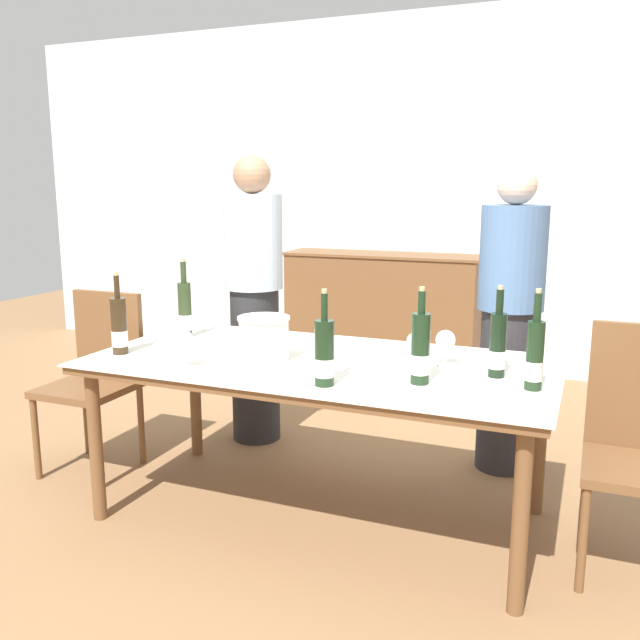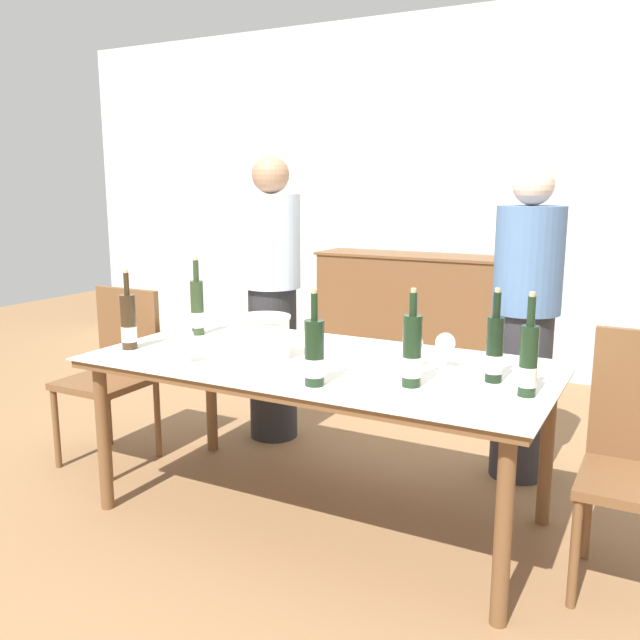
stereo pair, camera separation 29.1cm
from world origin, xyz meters
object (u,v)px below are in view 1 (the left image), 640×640
Objects in this scene: wine_glass_2 at (184,341)px; wine_glass_1 at (415,343)px; wine_glass_0 at (446,341)px; wine_bottle_1 at (498,346)px; wine_bottle_3 at (324,354)px; wine_glass_3 at (247,323)px; wine_bottle_0 at (535,356)px; person_host at (254,301)px; wine_bottle_4 at (185,311)px; sideboard_cabinet at (382,312)px; ice_bucket at (264,337)px; chair_left_end at (98,369)px; person_guest_left at (509,322)px; wine_bottle_2 at (119,327)px; dining_table at (320,374)px; wine_bottle_5 at (420,350)px.

wine_glass_1 is at bearing 25.61° from wine_glass_2.
wine_glass_0 is at bearing 24.41° from wine_glass_2.
wine_bottle_1 is 0.70m from wine_bottle_3.
wine_bottle_0 is at bearing -12.15° from wine_glass_3.
wine_glass_2 is 0.10× the size of person_host.
wine_glass_1 is (1.19, -0.07, -0.04)m from wine_bottle_4.
wine_glass_0 is at bearing 52.16° from wine_bottle_3.
ice_bucket is (0.26, -2.60, 0.36)m from sideboard_cabinet.
person_host reaches higher than wine_bottle_3.
person_host is at bearing 48.93° from chair_left_end.
wine_glass_3 is at bearing -150.20° from person_guest_left.
wine_glass_3 is (-0.86, 0.10, 0.00)m from wine_glass_1.
wine_bottle_2 reaches higher than wine_glass_3.
wine_glass_2 is at bearing -170.52° from wine_bottle_0.
dining_table is 0.92m from wine_bottle_0.
wine_bottle_1 is 0.33m from wine_bottle_5.
wine_bottle_0 is 1.03× the size of wine_bottle_3.
wine_bottle_1 is at bearing -4.97° from wine_bottle_4.
ice_bucket is 1.62× the size of wine_glass_3.
wine_bottle_1 is 2.30× the size of wine_glass_2.
person_guest_left reaches higher than wine_bottle_3.
wine_glass_2 is 0.10× the size of person_guest_left.
wine_bottle_4 is at bearing 165.10° from wine_bottle_5.
wine_glass_2 is (0.40, -0.09, -0.01)m from wine_bottle_2.
person_guest_left is at bearing 45.86° from ice_bucket.
person_guest_left is at bearing 34.75° from wine_bottle_2.
wine_bottle_5 is at bearing -168.57° from wine_bottle_0.
ice_bucket is 0.65m from wine_glass_1.
wine_glass_0 is at bearing -103.45° from person_guest_left.
dining_table is 5.05× the size of wine_bottle_4.
wine_bottle_5 reaches higher than wine_bottle_3.
chair_left_end is at bearing 170.84° from ice_bucket.
wine_bottle_3 is 1.40m from person_host.
person_host is (-0.87, 1.09, -0.03)m from wine_bottle_3.
ice_bucket is 0.37m from wine_glass_3.
person_guest_left reaches higher than wine_glass_3.
wine_bottle_3 is at bearing -148.08° from wine_bottle_1.
person_host is (-0.24, 1.08, -0.02)m from wine_glass_2.
chair_left_end is (-0.41, 0.32, -0.32)m from wine_bottle_2.
chair_left_end is (-1.78, 0.26, -0.33)m from wine_bottle_5.
wine_bottle_2 reaches higher than wine_glass_0.
wine_bottle_0 is 0.20m from wine_bottle_1.
wine_bottle_5 is 2.74× the size of wine_glass_1.
person_host reaches higher than sideboard_cabinet.
person_host is (0.17, 0.98, -0.03)m from wine_bottle_2.
dining_table is 5.40× the size of wine_bottle_3.
wine_bottle_0 is at bearing 11.43° from wine_bottle_5.
person_guest_left is at bearing 51.26° from dining_table.
wine_bottle_4 is at bearing 168.22° from dining_table.
wine_bottle_3 is 1.32m from person_guest_left.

